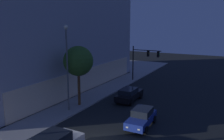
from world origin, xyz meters
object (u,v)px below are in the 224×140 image
object	(u,v)px
traffic_light_far_corner	(144,57)
car_black	(129,94)
modern_building	(30,18)
car_blue	(141,117)
street_lamp_sidewalk	(67,59)
sidewalk_tree	(78,61)

from	to	relation	value
traffic_light_far_corner	car_black	size ratio (longest dim) A/B	1.17
modern_building	car_blue	xyz separation A→B (m)	(-6.95, -20.71, -9.12)
modern_building	street_lamp_sidewalk	bearing A→B (deg)	-119.52
street_lamp_sidewalk	car_black	world-z (taller)	street_lamp_sidewalk
modern_building	traffic_light_far_corner	size ratio (longest dim) A/B	5.29
street_lamp_sidewalk	sidewalk_tree	world-z (taller)	street_lamp_sidewalk
street_lamp_sidewalk	car_blue	xyz separation A→B (m)	(0.16, -8.16, -4.82)
modern_building	sidewalk_tree	bearing A→B (deg)	-112.51
street_lamp_sidewalk	traffic_light_far_corner	bearing A→B (deg)	-8.38
modern_building	street_lamp_sidewalk	world-z (taller)	modern_building
modern_building	traffic_light_far_corner	xyz separation A→B (m)	(8.84, -14.90, -5.96)
street_lamp_sidewalk	sidewalk_tree	distance (m)	1.97
car_blue	street_lamp_sidewalk	bearing A→B (deg)	91.10
street_lamp_sidewalk	sidewalk_tree	xyz separation A→B (m)	(1.90, 0.00, -0.52)
modern_building	car_blue	bearing A→B (deg)	-108.54
traffic_light_far_corner	sidewalk_tree	bearing A→B (deg)	170.50
traffic_light_far_corner	car_blue	size ratio (longest dim) A/B	1.28
street_lamp_sidewalk	car_black	xyz separation A→B (m)	(6.19, -4.25, -4.82)
modern_building	street_lamp_sidewalk	distance (m)	15.04
car_blue	car_black	xyz separation A→B (m)	(6.03, 3.91, -0.00)
traffic_light_far_corner	street_lamp_sidewalk	size ratio (longest dim) A/B	0.62
street_lamp_sidewalk	car_blue	distance (m)	9.48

